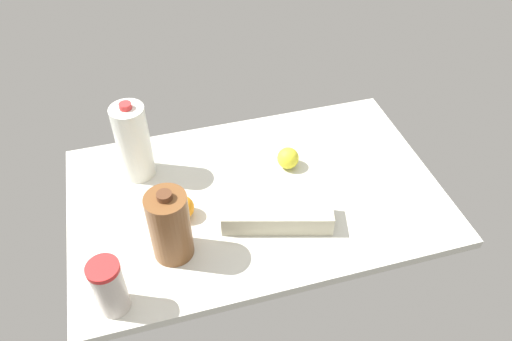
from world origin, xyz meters
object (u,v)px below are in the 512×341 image
at_px(milk_jug, 133,142).
at_px(egg_carton, 277,215).
at_px(chocolate_milk_jug, 170,226).
at_px(orange_beside_bowl, 182,208).
at_px(lemon_by_jug, 288,158).
at_px(tumbler_cup, 109,287).

height_order(milk_jug, egg_carton, milk_jug).
xyz_separation_m(chocolate_milk_jug, orange_beside_bowl, (0.05, 0.13, -0.08)).
relative_size(chocolate_milk_jug, orange_beside_bowl, 3.27).
height_order(lemon_by_jug, orange_beside_bowl, same).
relative_size(chocolate_milk_jug, tumbler_cup, 1.39).
bearing_deg(chocolate_milk_jug, tumbler_cup, -142.62).
bearing_deg(chocolate_milk_jug, lemon_by_jug, 30.62).
xyz_separation_m(milk_jug, lemon_by_jug, (0.50, -0.11, -0.10)).
height_order(egg_carton, chocolate_milk_jug, chocolate_milk_jug).
distance_m(egg_carton, chocolate_milk_jug, 0.33).
relative_size(tumbler_cup, orange_beside_bowl, 2.36).
xyz_separation_m(milk_jug, egg_carton, (0.38, -0.34, -0.10)).
height_order(milk_jug, chocolate_milk_jug, milk_jug).
relative_size(lemon_by_jug, orange_beside_bowl, 0.99).
bearing_deg(chocolate_milk_jug, egg_carton, 4.31).
distance_m(egg_carton, lemon_by_jug, 0.26).
xyz_separation_m(lemon_by_jug, orange_beside_bowl, (-0.39, -0.13, 0.00)).
bearing_deg(milk_jug, egg_carton, -41.56).
height_order(egg_carton, orange_beside_bowl, orange_beside_bowl).
bearing_deg(tumbler_cup, egg_carton, 17.82).
distance_m(milk_jug, egg_carton, 0.52).
distance_m(milk_jug, orange_beside_bowl, 0.28).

